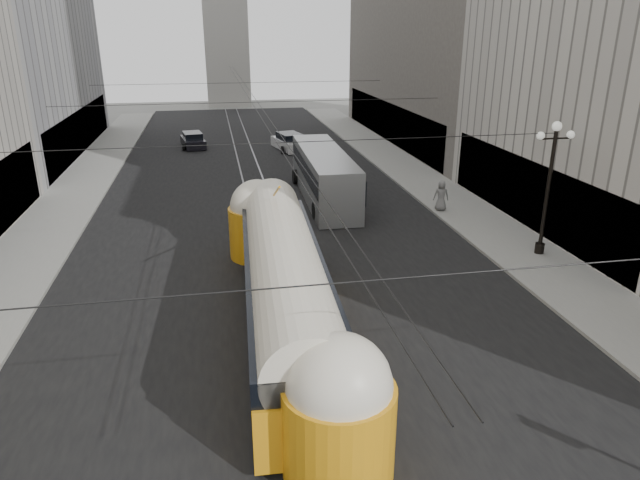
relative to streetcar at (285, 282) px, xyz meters
name	(u,v)px	position (x,y,z in m)	size (l,w,h in m)	color
road	(256,191)	(0.50, 19.39, -1.89)	(20.00, 85.00, 0.02)	black
sidewalk_left	(82,185)	(-11.50, 22.89, -1.81)	(4.00, 72.00, 0.15)	gray
sidewalk_right	(407,170)	(12.50, 22.89, -1.81)	(4.00, 72.00, 0.15)	gray
rail_left	(245,191)	(-0.25, 19.39, -1.89)	(0.12, 85.00, 0.04)	gray
rail_right	(267,190)	(1.25, 19.39, -1.89)	(0.12, 85.00, 0.04)	gray
lamppost_right_mid	(549,181)	(13.10, 4.89, 1.86)	(1.86, 0.44, 6.37)	black
catenary	(256,105)	(0.62, 18.38, 3.99)	(25.00, 72.00, 0.23)	black
streetcar	(285,282)	(0.00, 0.00, 0.00)	(3.50, 17.60, 3.86)	orange
city_bus	(324,173)	(4.66, 16.59, -0.18)	(2.90, 12.34, 3.12)	#949799
sedan_white_far	(290,142)	(4.66, 32.78, -1.19)	(3.01, 5.17, 1.53)	white
sedan_dark_far	(193,140)	(-4.04, 35.67, -1.26)	(2.50, 4.63, 1.39)	black
pedestrian_sidewalk_right	(441,196)	(11.00, 12.38, -0.82)	(0.89, 0.55, 1.83)	slate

